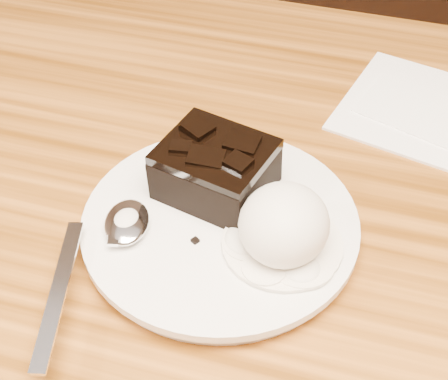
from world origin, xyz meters
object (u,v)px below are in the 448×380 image
(plate, at_px, (220,228))
(brownie, at_px, (216,172))
(ice_cream_scoop, at_px, (284,224))
(spoon, at_px, (127,224))
(napkin, at_px, (422,109))

(plate, xyz_separation_m, brownie, (-0.01, 0.03, 0.03))
(ice_cream_scoop, bearing_deg, spoon, -172.16)
(plate, xyz_separation_m, napkin, (0.14, 0.20, -0.01))
(spoon, distance_m, napkin, 0.31)
(brownie, relative_size, spoon, 0.43)
(brownie, bearing_deg, spoon, -130.82)
(plate, distance_m, ice_cream_scoop, 0.06)
(brownie, relative_size, ice_cream_scoop, 1.16)
(brownie, distance_m, napkin, 0.23)
(ice_cream_scoop, relative_size, spoon, 0.37)
(ice_cream_scoop, bearing_deg, napkin, 68.52)
(spoon, relative_size, napkin, 1.33)
(brownie, xyz_separation_m, ice_cream_scoop, (0.06, -0.04, 0.00))
(ice_cream_scoop, distance_m, napkin, 0.23)
(plate, height_order, napkin, plate)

